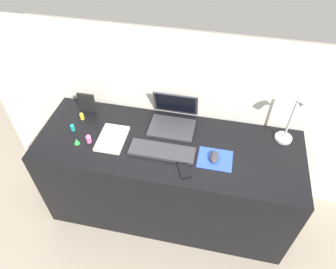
{
  "coord_description": "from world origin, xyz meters",
  "views": [
    {
      "loc": [
        0.27,
        -1.3,
        2.2
      ],
      "look_at": [
        -0.0,
        0.0,
        0.83
      ],
      "focal_mm": 32.97,
      "sensor_mm": 36.0,
      "label": 1
    }
  ],
  "objects_px": {
    "toy_figurine_yellow": "(82,116)",
    "toy_figurine_teal": "(72,127)",
    "desk_lamp": "(291,121)",
    "toy_figurine_green": "(77,141)",
    "cell_phone": "(184,169)",
    "keyboard": "(162,151)",
    "notebook_pad": "(112,139)",
    "toy_figurine_pink": "(88,139)",
    "mouse": "(214,157)",
    "picture_frame": "(87,103)",
    "laptop": "(174,117)"
  },
  "relations": [
    {
      "from": "toy_figurine_yellow",
      "to": "toy_figurine_teal",
      "type": "xyz_separation_m",
      "value": [
        -0.02,
        -0.12,
        -0.0
      ]
    },
    {
      "from": "desk_lamp",
      "to": "toy_figurine_green",
      "type": "bearing_deg",
      "value": -167.75
    },
    {
      "from": "cell_phone",
      "to": "toy_figurine_teal",
      "type": "height_order",
      "value": "toy_figurine_teal"
    },
    {
      "from": "keyboard",
      "to": "notebook_pad",
      "type": "xyz_separation_m",
      "value": [
        -0.34,
        0.04,
        0.0
      ]
    },
    {
      "from": "toy_figurine_yellow",
      "to": "toy_figurine_green",
      "type": "xyz_separation_m",
      "value": [
        0.06,
        -0.22,
        -0.01
      ]
    },
    {
      "from": "cell_phone",
      "to": "toy_figurine_yellow",
      "type": "bearing_deg",
      "value": 134.7
    },
    {
      "from": "keyboard",
      "to": "notebook_pad",
      "type": "distance_m",
      "value": 0.34
    },
    {
      "from": "cell_phone",
      "to": "toy_figurine_yellow",
      "type": "height_order",
      "value": "toy_figurine_yellow"
    },
    {
      "from": "toy_figurine_yellow",
      "to": "toy_figurine_pink",
      "type": "height_order",
      "value": "toy_figurine_pink"
    },
    {
      "from": "toy_figurine_green",
      "to": "keyboard",
      "type": "bearing_deg",
      "value": 4.09
    },
    {
      "from": "mouse",
      "to": "toy_figurine_green",
      "type": "relative_size",
      "value": 2.33
    },
    {
      "from": "mouse",
      "to": "picture_frame",
      "type": "relative_size",
      "value": 0.64
    },
    {
      "from": "cell_phone",
      "to": "toy_figurine_green",
      "type": "bearing_deg",
      "value": 150.11
    },
    {
      "from": "toy_figurine_teal",
      "to": "toy_figurine_green",
      "type": "bearing_deg",
      "value": -55.14
    },
    {
      "from": "cell_phone",
      "to": "toy_figurine_teal",
      "type": "xyz_separation_m",
      "value": [
        -0.78,
        0.17,
        0.02
      ]
    },
    {
      "from": "laptop",
      "to": "cell_phone",
      "type": "height_order",
      "value": "laptop"
    },
    {
      "from": "picture_frame",
      "to": "mouse",
      "type": "bearing_deg",
      "value": -15.89
    },
    {
      "from": "mouse",
      "to": "toy_figurine_green",
      "type": "distance_m",
      "value": 0.87
    },
    {
      "from": "toy_figurine_green",
      "to": "mouse",
      "type": "bearing_deg",
      "value": 3.34
    },
    {
      "from": "keyboard",
      "to": "toy_figurine_pink",
      "type": "xyz_separation_m",
      "value": [
        -0.48,
        -0.01,
        0.02
      ]
    },
    {
      "from": "laptop",
      "to": "toy_figurine_green",
      "type": "distance_m",
      "value": 0.65
    },
    {
      "from": "keyboard",
      "to": "notebook_pad",
      "type": "height_order",
      "value": "same"
    },
    {
      "from": "desk_lamp",
      "to": "toy_figurine_pink",
      "type": "relative_size",
      "value": 6.4
    },
    {
      "from": "keyboard",
      "to": "cell_phone",
      "type": "relative_size",
      "value": 3.2
    },
    {
      "from": "keyboard",
      "to": "toy_figurine_teal",
      "type": "height_order",
      "value": "toy_figurine_teal"
    },
    {
      "from": "desk_lamp",
      "to": "toy_figurine_pink",
      "type": "distance_m",
      "value": 1.26
    },
    {
      "from": "cell_phone",
      "to": "desk_lamp",
      "type": "xyz_separation_m",
      "value": [
        0.59,
        0.35,
        0.18
      ]
    },
    {
      "from": "picture_frame",
      "to": "cell_phone",
      "type": "bearing_deg",
      "value": -26.7
    },
    {
      "from": "laptop",
      "to": "mouse",
      "type": "distance_m",
      "value": 0.41
    },
    {
      "from": "toy_figurine_green",
      "to": "toy_figurine_pink",
      "type": "bearing_deg",
      "value": 21.46
    },
    {
      "from": "desk_lamp",
      "to": "picture_frame",
      "type": "height_order",
      "value": "desk_lamp"
    },
    {
      "from": "desk_lamp",
      "to": "notebook_pad",
      "type": "distance_m",
      "value": 1.12
    },
    {
      "from": "cell_phone",
      "to": "notebook_pad",
      "type": "distance_m",
      "value": 0.52
    },
    {
      "from": "laptop",
      "to": "cell_phone",
      "type": "xyz_separation_m",
      "value": [
        0.14,
        -0.38,
        -0.05
      ]
    },
    {
      "from": "keyboard",
      "to": "cell_phone",
      "type": "height_order",
      "value": "keyboard"
    },
    {
      "from": "laptop",
      "to": "toy_figurine_teal",
      "type": "relative_size",
      "value": 5.63
    },
    {
      "from": "desk_lamp",
      "to": "picture_frame",
      "type": "bearing_deg",
      "value": 178.63
    },
    {
      "from": "laptop",
      "to": "cell_phone",
      "type": "bearing_deg",
      "value": -69.82
    },
    {
      "from": "notebook_pad",
      "to": "toy_figurine_green",
      "type": "height_order",
      "value": "toy_figurine_green"
    },
    {
      "from": "desk_lamp",
      "to": "toy_figurine_pink",
      "type": "xyz_separation_m",
      "value": [
        -1.22,
        -0.25,
        -0.15
      ]
    },
    {
      "from": "cell_phone",
      "to": "toy_figurine_yellow",
      "type": "xyz_separation_m",
      "value": [
        -0.77,
        0.29,
        0.02
      ]
    },
    {
      "from": "cell_phone",
      "to": "laptop",
      "type": "bearing_deg",
      "value": 85.71
    },
    {
      "from": "desk_lamp",
      "to": "notebook_pad",
      "type": "bearing_deg",
      "value": -169.44
    },
    {
      "from": "picture_frame",
      "to": "toy_figurine_teal",
      "type": "bearing_deg",
      "value": -97.59
    },
    {
      "from": "notebook_pad",
      "to": "toy_figurine_yellow",
      "type": "distance_m",
      "value": 0.31
    },
    {
      "from": "toy_figurine_green",
      "to": "toy_figurine_yellow",
      "type": "bearing_deg",
      "value": 104.61
    },
    {
      "from": "toy_figurine_green",
      "to": "cell_phone",
      "type": "bearing_deg",
      "value": -5.43
    },
    {
      "from": "desk_lamp",
      "to": "mouse",
      "type": "bearing_deg",
      "value": -151.38
    },
    {
      "from": "keyboard",
      "to": "toy_figurine_teal",
      "type": "xyz_separation_m",
      "value": [
        -0.62,
        0.07,
        0.02
      ]
    },
    {
      "from": "mouse",
      "to": "toy_figurine_green",
      "type": "xyz_separation_m",
      "value": [
        -0.87,
        -0.05,
        -0.0
      ]
    }
  ]
}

